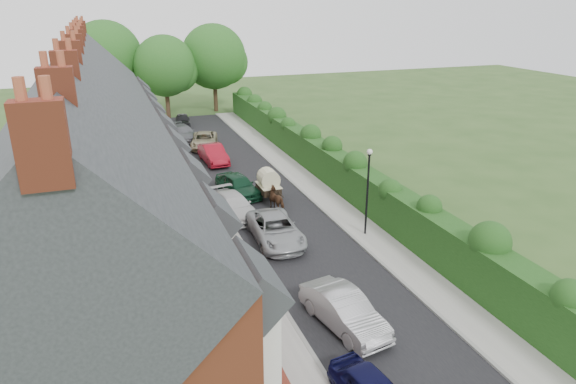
# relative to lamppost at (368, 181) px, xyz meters

# --- Properties ---
(ground) EXTENTS (140.00, 140.00, 0.00)m
(ground) POSITION_rel_lamppost_xyz_m (-3.40, -4.00, -3.30)
(ground) COLOR #2D4C1E
(ground) RESTS_ON ground
(road) EXTENTS (6.00, 58.00, 0.02)m
(road) POSITION_rel_lamppost_xyz_m (-3.90, 7.00, -3.29)
(road) COLOR black
(road) RESTS_ON ground
(pavement_hedge_side) EXTENTS (2.20, 58.00, 0.12)m
(pavement_hedge_side) POSITION_rel_lamppost_xyz_m (0.20, 7.00, -3.24)
(pavement_hedge_side) COLOR gray
(pavement_hedge_side) RESTS_ON ground
(pavement_house_side) EXTENTS (1.70, 58.00, 0.12)m
(pavement_house_side) POSITION_rel_lamppost_xyz_m (-7.75, 7.00, -3.24)
(pavement_house_side) COLOR gray
(pavement_house_side) RESTS_ON ground
(kerb_hedge_side) EXTENTS (0.18, 58.00, 0.13)m
(kerb_hedge_side) POSITION_rel_lamppost_xyz_m (-0.85, 7.00, -3.23)
(kerb_hedge_side) COLOR gray
(kerb_hedge_side) RESTS_ON ground
(kerb_house_side) EXTENTS (0.18, 58.00, 0.13)m
(kerb_house_side) POSITION_rel_lamppost_xyz_m (-6.95, 7.00, -3.23)
(kerb_house_side) COLOR gray
(kerb_house_side) RESTS_ON ground
(hedge) EXTENTS (2.10, 58.00, 2.85)m
(hedge) POSITION_rel_lamppost_xyz_m (2.00, 7.00, -1.70)
(hedge) COLOR #193D13
(hedge) RESTS_ON ground
(terrace_row) EXTENTS (9.05, 40.50, 11.50)m
(terrace_row) POSITION_rel_lamppost_xyz_m (-14.27, 5.98, 1.18)
(terrace_row) COLOR #984326
(terrace_row) RESTS_ON ground
(garden_wall_row) EXTENTS (0.35, 40.35, 1.10)m
(garden_wall_row) POSITION_rel_lamppost_xyz_m (-8.75, 6.00, -2.84)
(garden_wall_row) COLOR brown
(garden_wall_row) RESTS_ON ground
(lamppost) EXTENTS (0.32, 0.32, 5.16)m
(lamppost) POSITION_rel_lamppost_xyz_m (0.00, 0.00, 0.00)
(lamppost) COLOR black
(lamppost) RESTS_ON ground
(tree_far_left) EXTENTS (7.14, 6.80, 9.29)m
(tree_far_left) POSITION_rel_lamppost_xyz_m (-6.05, 36.08, 2.41)
(tree_far_left) COLOR #332316
(tree_far_left) RESTS_ON ground
(tree_far_right) EXTENTS (7.98, 7.60, 10.31)m
(tree_far_right) POSITION_rel_lamppost_xyz_m (-0.01, 38.08, 3.02)
(tree_far_right) COLOR #332316
(tree_far_right) RESTS_ON ground
(tree_far_back) EXTENTS (8.40, 8.00, 10.82)m
(tree_far_back) POSITION_rel_lamppost_xyz_m (-11.99, 39.08, 3.32)
(tree_far_back) COLOR #332316
(tree_far_back) RESTS_ON ground
(car_silver_a) EXTENTS (2.43, 4.83, 1.52)m
(car_silver_a) POSITION_rel_lamppost_xyz_m (-5.00, -7.58, -2.54)
(car_silver_a) COLOR #A2A1A6
(car_silver_a) RESTS_ON ground
(car_silver_b) EXTENTS (2.66, 5.38, 1.47)m
(car_silver_b) POSITION_rel_lamppost_xyz_m (-5.10, 1.00, -2.56)
(car_silver_b) COLOR #9B9EA2
(car_silver_b) RESTS_ON ground
(car_white) EXTENTS (2.70, 5.01, 1.38)m
(car_white) POSITION_rel_lamppost_xyz_m (-6.40, 5.37, -2.61)
(car_white) COLOR silver
(car_white) RESTS_ON ground
(car_green) EXTENTS (2.74, 4.78, 1.53)m
(car_green) POSITION_rel_lamppost_xyz_m (-5.24, 8.73, -2.53)
(car_green) COLOR #103822
(car_green) RESTS_ON ground
(car_red) EXTENTS (1.88, 4.73, 1.53)m
(car_red) POSITION_rel_lamppost_xyz_m (-5.23, 16.92, -2.53)
(car_red) COLOR maroon
(car_red) RESTS_ON ground
(car_beige) EXTENTS (3.40, 5.31, 1.36)m
(car_beige) POSITION_rel_lamppost_xyz_m (-5.00, 21.93, -2.62)
(car_beige) COLOR tan
(car_beige) RESTS_ON ground
(car_grey) EXTENTS (3.13, 5.15, 1.40)m
(car_grey) POSITION_rel_lamppost_xyz_m (-6.40, 25.40, -2.60)
(car_grey) COLOR slate
(car_grey) RESTS_ON ground
(car_black) EXTENTS (1.94, 3.90, 1.28)m
(car_black) POSITION_rel_lamppost_xyz_m (-5.50, 31.35, -2.66)
(car_black) COLOR black
(car_black) RESTS_ON ground
(horse) EXTENTS (1.29, 1.97, 1.53)m
(horse) POSITION_rel_lamppost_xyz_m (-3.53, 5.23, -2.53)
(horse) COLOR #412717
(horse) RESTS_ON ground
(horse_cart) EXTENTS (1.39, 3.07, 2.22)m
(horse_cart) POSITION_rel_lamppost_xyz_m (-3.53, 7.18, -2.03)
(horse_cart) COLOR black
(horse_cart) RESTS_ON ground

